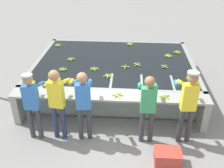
{
  "coord_description": "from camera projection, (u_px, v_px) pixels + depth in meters",
  "views": [
    {
      "loc": [
        0.44,
        -5.0,
        4.04
      ],
      "look_at": [
        0.0,
        1.22,
        0.58
      ],
      "focal_mm": 42.0,
      "sensor_mm": 36.0,
      "label": 1
    }
  ],
  "objects": [
    {
      "name": "ground_plane",
      "position": [
        108.0,
        129.0,
        6.35
      ],
      "size": [
        80.0,
        80.0,
        0.0
      ],
      "primitive_type": "plane",
      "color": "gray",
      "rests_on": "ground"
    },
    {
      "name": "wash_tank",
      "position": [
        114.0,
        73.0,
        8.07
      ],
      "size": [
        4.72,
        3.54,
        0.83
      ],
      "color": "gray",
      "rests_on": "ground"
    },
    {
      "name": "work_ledge",
      "position": [
        109.0,
        103.0,
        6.26
      ],
      "size": [
        4.72,
        0.45,
        0.83
      ],
      "color": "#9E9E99",
      "rests_on": "ground"
    },
    {
      "name": "worker_0",
      "position": [
        32.0,
        100.0,
        5.65
      ],
      "size": [
        0.43,
        0.72,
        1.63
      ],
      "color": "#38383D",
      "rests_on": "ground"
    },
    {
      "name": "worker_1",
      "position": [
        57.0,
        98.0,
        5.62
      ],
      "size": [
        0.46,
        0.74,
        1.73
      ],
      "color": "navy",
      "rests_on": "ground"
    },
    {
      "name": "worker_2",
      "position": [
        83.0,
        100.0,
        5.6
      ],
      "size": [
        0.48,
        0.74,
        1.69
      ],
      "color": "#38383D",
      "rests_on": "ground"
    },
    {
      "name": "worker_3",
      "position": [
        148.0,
        104.0,
        5.54
      ],
      "size": [
        0.42,
        0.72,
        1.65
      ],
      "color": "#38383D",
      "rests_on": "ground"
    },
    {
      "name": "worker_4",
      "position": [
        188.0,
        100.0,
        5.49
      ],
      "size": [
        0.45,
        0.74,
        1.75
      ],
      "color": "#38383D",
      "rests_on": "ground"
    },
    {
      "name": "banana_bunch_floating_0",
      "position": [
        168.0,
        56.0,
        8.19
      ],
      "size": [
        0.28,
        0.27,
        0.08
      ],
      "color": "#93BC3D",
      "rests_on": "wash_tank"
    },
    {
      "name": "banana_bunch_floating_1",
      "position": [
        165.0,
        67.0,
        7.49
      ],
      "size": [
        0.23,
        0.23,
        0.08
      ],
      "color": "#75A333",
      "rests_on": "wash_tank"
    },
    {
      "name": "banana_bunch_floating_2",
      "position": [
        178.0,
        52.0,
        8.45
      ],
      "size": [
        0.28,
        0.28,
        0.08
      ],
      "color": "#7FAD33",
      "rests_on": "wash_tank"
    },
    {
      "name": "banana_bunch_floating_3",
      "position": [
        191.0,
        78.0,
        6.87
      ],
      "size": [
        0.27,
        0.28,
        0.08
      ],
      "color": "#75A333",
      "rests_on": "wash_tank"
    },
    {
      "name": "banana_bunch_floating_4",
      "position": [
        77.0,
        83.0,
        6.63
      ],
      "size": [
        0.28,
        0.27,
        0.08
      ],
      "color": "#75A333",
      "rests_on": "wash_tank"
    },
    {
      "name": "banana_bunch_floating_5",
      "position": [
        63.0,
        69.0,
        7.34
      ],
      "size": [
        0.28,
        0.28,
        0.08
      ],
      "color": "#75A333",
      "rests_on": "wash_tank"
    },
    {
      "name": "banana_bunch_floating_6",
      "position": [
        94.0,
        69.0,
        7.37
      ],
      "size": [
        0.28,
        0.28,
        0.08
      ],
      "color": "#8CB738",
      "rests_on": "wash_tank"
    },
    {
      "name": "banana_bunch_floating_7",
      "position": [
        108.0,
        76.0,
        6.99
      ],
      "size": [
        0.28,
        0.27,
        0.08
      ],
      "color": "#9EC642",
      "rests_on": "wash_tank"
    },
    {
      "name": "banana_bunch_floating_8",
      "position": [
        125.0,
        67.0,
        7.5
      ],
      "size": [
        0.28,
        0.28,
        0.08
      ],
      "color": "#93BC3D",
      "rests_on": "wash_tank"
    },
    {
      "name": "banana_bunch_floating_9",
      "position": [
        137.0,
        64.0,
        7.62
      ],
      "size": [
        0.24,
        0.24,
        0.08
      ],
      "color": "#93BC3D",
      "rests_on": "wash_tank"
    },
    {
      "name": "banana_bunch_floating_10",
      "position": [
        58.0,
        45.0,
        9.0
      ],
      "size": [
        0.28,
        0.27,
        0.08
      ],
      "color": "#93BC3D",
      "rests_on": "wash_tank"
    },
    {
      "name": "banana_bunch_floating_11",
      "position": [
        71.0,
        59.0,
        7.96
      ],
      "size": [
        0.27,
        0.28,
        0.08
      ],
      "color": "#93BC3D",
      "rests_on": "wash_tank"
    },
    {
      "name": "banana_bunch_floating_12",
      "position": [
        130.0,
        44.0,
        9.11
      ],
      "size": [
        0.28,
        0.27,
        0.08
      ],
      "color": "#9EC642",
      "rests_on": "wash_tank"
    },
    {
      "name": "banana_bunch_ledge_0",
      "position": [
        117.0,
        95.0,
        6.12
      ],
      "size": [
        0.28,
        0.26,
        0.08
      ],
      "color": "#9EC642",
      "rests_on": "work_ledge"
    },
    {
      "name": "banana_bunch_ledge_1",
      "position": [
        165.0,
        97.0,
        6.06
      ],
      "size": [
        0.27,
        0.28,
        0.08
      ],
      "color": "#93BC3D",
      "rests_on": "work_ledge"
    },
    {
      "name": "banana_bunch_ledge_2",
      "position": [
        31.0,
        93.0,
        6.2
      ],
      "size": [
        0.28,
        0.28,
        0.08
      ],
      "color": "#93BC3D",
      "rests_on": "work_ledge"
    },
    {
      "name": "knife_0",
      "position": [
        54.0,
        92.0,
        6.25
      ],
      "size": [
        0.35,
        0.08,
        0.02
      ],
      "color": "silver",
      "rests_on": "work_ledge"
    },
    {
      "name": "knife_1",
      "position": [
        77.0,
        95.0,
        6.15
      ],
      "size": [
        0.19,
        0.32,
        0.02
      ],
      "color": "silver",
      "rests_on": "work_ledge"
    },
    {
      "name": "crate",
      "position": [
        167.0,
        157.0,
        5.31
      ],
      "size": [
        0.55,
        0.39,
        0.32
      ],
      "color": "#B73D33",
      "rests_on": "ground"
    }
  ]
}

